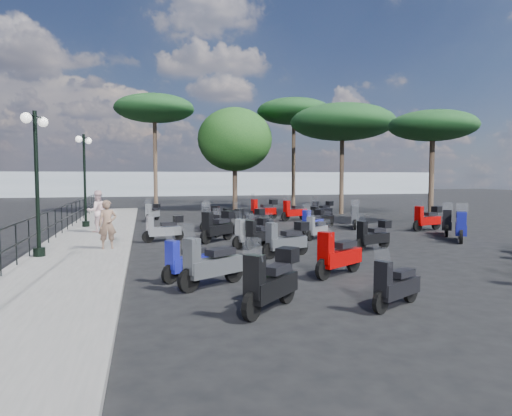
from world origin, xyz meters
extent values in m
plane|color=black|center=(0.00, 0.00, 0.00)|extent=(120.00, 120.00, 0.00)
cube|color=#5F5D5B|center=(-6.50, 3.00, 0.07)|extent=(3.00, 30.00, 0.15)
cylinder|color=black|center=(-7.80, -4.73, 0.70)|extent=(0.04, 0.04, 1.10)
cylinder|color=black|center=(-7.80, -3.36, 0.70)|extent=(0.04, 0.04, 1.10)
cylinder|color=black|center=(-7.80, -1.99, 0.70)|extent=(0.04, 0.04, 1.10)
cylinder|color=black|center=(-7.80, -0.62, 0.70)|extent=(0.04, 0.04, 1.10)
cylinder|color=black|center=(-7.80, 0.75, 0.70)|extent=(0.04, 0.04, 1.10)
cylinder|color=black|center=(-7.80, 2.12, 0.70)|extent=(0.04, 0.04, 1.10)
cylinder|color=black|center=(-7.80, 3.48, 0.70)|extent=(0.04, 0.04, 1.10)
cylinder|color=black|center=(-7.80, 4.85, 0.70)|extent=(0.04, 0.04, 1.10)
cylinder|color=black|center=(-7.80, 6.22, 0.70)|extent=(0.04, 0.04, 1.10)
cylinder|color=black|center=(-7.80, 7.59, 0.70)|extent=(0.04, 0.04, 1.10)
cylinder|color=black|center=(-7.80, 8.96, 0.70)|extent=(0.04, 0.04, 1.10)
cylinder|color=black|center=(-7.80, 10.33, 0.70)|extent=(0.04, 0.04, 1.10)
cylinder|color=black|center=(-7.80, 11.69, 0.70)|extent=(0.04, 0.04, 1.10)
cylinder|color=black|center=(-7.80, 13.06, 0.70)|extent=(0.04, 0.04, 1.10)
cylinder|color=black|center=(-7.80, 14.43, 0.70)|extent=(0.04, 0.04, 1.10)
cylinder|color=black|center=(-7.80, 15.80, 0.70)|extent=(0.04, 0.04, 1.10)
cube|color=black|center=(-7.80, 2.80, 1.23)|extent=(0.04, 26.00, 0.04)
cube|color=black|center=(-7.80, 2.80, 0.70)|extent=(0.04, 26.00, 0.04)
cylinder|color=black|center=(-7.52, -2.08, 0.28)|extent=(0.33, 0.33, 0.25)
cylinder|color=black|center=(-7.52, -2.08, 2.24)|extent=(0.11, 0.11, 4.18)
cylinder|color=black|center=(-7.52, -2.08, 4.17)|extent=(0.29, 0.92, 0.04)
sphere|color=white|center=(-7.39, -1.63, 4.07)|extent=(0.29, 0.29, 0.29)
sphere|color=white|center=(-7.64, -2.53, 4.07)|extent=(0.29, 0.29, 0.29)
cylinder|color=black|center=(-7.16, 5.87, 0.28)|extent=(0.34, 0.34, 0.25)
cylinder|color=black|center=(-7.16, 5.87, 2.27)|extent=(0.12, 0.12, 4.23)
cylinder|color=black|center=(-7.16, 5.87, 4.22)|extent=(0.35, 0.92, 0.04)
sphere|color=white|center=(-7.01, 6.32, 4.12)|extent=(0.30, 0.30, 0.30)
sphere|color=white|center=(-7.31, 5.41, 4.12)|extent=(0.30, 0.30, 0.30)
imported|color=brown|center=(-5.68, -1.11, 0.93)|extent=(0.62, 0.46, 1.57)
imported|color=beige|center=(-6.43, 3.57, 1.02)|extent=(1.02, 0.91, 1.74)
cylinder|color=black|center=(-3.98, -5.80, 0.23)|extent=(0.41, 0.35, 0.45)
cylinder|color=black|center=(-3.10, -5.10, 0.23)|extent=(0.41, 0.35, 0.45)
cube|color=#191E99|center=(-3.50, -5.42, 0.40)|extent=(1.16, 1.01, 0.32)
cube|color=black|center=(-3.38, -5.32, 0.66)|extent=(0.62, 0.57, 0.13)
cube|color=#191E99|center=(-3.93, -5.75, 0.66)|extent=(0.34, 0.35, 0.66)
plane|color=white|center=(-3.97, -5.79, 1.09)|extent=(0.28, 0.33, 0.35)
cylinder|color=black|center=(-3.64, -6.72, 0.26)|extent=(0.50, 0.38, 0.53)
cylinder|color=black|center=(-2.53, -6.01, 0.26)|extent=(0.50, 0.38, 0.53)
cube|color=#424549|center=(-3.04, -6.33, 0.46)|extent=(1.41, 1.08, 0.37)
cube|color=black|center=(-2.88, -6.23, 0.77)|extent=(0.73, 0.63, 0.15)
cube|color=#424549|center=(-3.57, -6.67, 0.77)|extent=(0.38, 0.41, 0.77)
plane|color=white|center=(-3.62, -6.71, 1.26)|extent=(0.30, 0.40, 0.41)
cylinder|color=black|center=(-2.38, 0.07, 0.27)|extent=(0.47, 0.45, 0.54)
cylinder|color=black|center=(-1.41, 1.00, 0.27)|extent=(0.47, 0.45, 0.54)
cube|color=black|center=(-1.85, 0.57, 0.47)|extent=(1.31, 1.28, 0.38)
cube|color=black|center=(-1.71, 0.70, 0.78)|extent=(0.72, 0.71, 0.16)
cube|color=black|center=(-2.31, 0.13, 0.78)|extent=(0.41, 0.41, 0.78)
plane|color=white|center=(-2.36, 0.09, 1.29)|extent=(0.36, 0.37, 0.42)
cube|color=black|center=(-1.39, 1.01, 0.98)|extent=(0.52, 0.52, 0.29)
cylinder|color=black|center=(-4.41, 0.92, 0.23)|extent=(0.47, 0.21, 0.46)
cylinder|color=black|center=(-3.30, 1.22, 0.23)|extent=(0.47, 0.21, 0.46)
cube|color=#ADB2B8|center=(-3.81, 1.08, 0.40)|extent=(1.29, 0.64, 0.33)
cube|color=black|center=(-3.65, 1.12, 0.67)|extent=(0.63, 0.43, 0.13)
cube|color=#ADB2B8|center=(-4.34, 0.94, 0.67)|extent=(0.28, 0.33, 0.67)
plane|color=white|center=(-4.39, 0.92, 1.10)|extent=(0.17, 0.37, 0.36)
cube|color=black|center=(-3.28, 1.22, 0.84)|extent=(0.39, 0.38, 0.25)
cylinder|color=black|center=(-1.71, 1.81, 0.21)|extent=(0.31, 0.40, 0.42)
cylinder|color=black|center=(-1.11, 2.68, 0.21)|extent=(0.31, 0.40, 0.42)
cube|color=black|center=(-1.38, 2.28, 0.37)|extent=(0.90, 1.12, 0.30)
cube|color=black|center=(-1.30, 2.41, 0.62)|extent=(0.52, 0.59, 0.12)
cube|color=black|center=(-1.67, 1.87, 0.62)|extent=(0.33, 0.31, 0.62)
plane|color=white|center=(-1.70, 1.82, 1.02)|extent=(0.32, 0.25, 0.33)
cylinder|color=black|center=(-4.34, 8.77, 0.22)|extent=(0.28, 0.44, 0.44)
cylinder|color=black|center=(-3.86, 9.77, 0.22)|extent=(0.28, 0.44, 0.44)
cube|color=gray|center=(-4.08, 9.31, 0.39)|extent=(0.81, 1.21, 0.31)
cube|color=black|center=(-4.01, 9.45, 0.64)|extent=(0.49, 0.62, 0.13)
cube|color=gray|center=(-4.31, 8.84, 0.64)|extent=(0.34, 0.30, 0.64)
plane|color=white|center=(-4.34, 8.79, 1.06)|extent=(0.35, 0.22, 0.34)
cube|color=black|center=(-3.85, 9.78, 0.81)|extent=(0.40, 0.41, 0.24)
cylinder|color=black|center=(-2.78, -8.89, 0.26)|extent=(0.44, 0.44, 0.52)
cylinder|color=black|center=(-1.87, -7.98, 0.26)|extent=(0.44, 0.44, 0.52)
cube|color=black|center=(-2.29, -8.39, 0.45)|extent=(1.25, 1.25, 0.37)
cube|color=black|center=(-2.16, -8.27, 0.75)|extent=(0.69, 0.68, 0.15)
cube|color=black|center=(-2.72, -8.83, 0.75)|extent=(0.40, 0.40, 0.75)
plane|color=white|center=(-2.77, -8.87, 1.24)|extent=(0.35, 0.35, 0.40)
cube|color=black|center=(-1.85, -7.96, 0.95)|extent=(0.50, 0.50, 0.28)
cylinder|color=black|center=(-0.93, -3.33, 0.25)|extent=(0.50, 0.27, 0.50)
cylinder|color=black|center=(0.23, -2.89, 0.25)|extent=(0.50, 0.27, 0.50)
cube|color=#424549|center=(-0.30, -3.09, 0.43)|extent=(1.38, 0.81, 0.35)
cube|color=black|center=(-0.14, -3.03, 0.72)|extent=(0.69, 0.51, 0.14)
cube|color=#424549|center=(-0.85, -3.30, 0.72)|extent=(0.32, 0.37, 0.72)
plane|color=white|center=(-0.91, -3.32, 1.19)|extent=(0.22, 0.40, 0.38)
cube|color=black|center=(0.25, -2.88, 0.91)|extent=(0.45, 0.43, 0.27)
cylinder|color=black|center=(-1.46, -1.32, 0.23)|extent=(0.46, 0.31, 0.47)
cylinder|color=black|center=(-0.44, -0.75, 0.23)|extent=(0.46, 0.31, 0.47)
cube|color=#ADB2B8|center=(-0.91, -1.01, 0.41)|extent=(1.27, 0.91, 0.33)
cube|color=black|center=(-0.76, -0.93, 0.68)|extent=(0.65, 0.54, 0.14)
cube|color=#ADB2B8|center=(-1.39, -1.28, 0.68)|extent=(0.33, 0.36, 0.68)
plane|color=white|center=(-1.44, -1.31, 1.12)|extent=(0.25, 0.36, 0.36)
cube|color=black|center=(-0.42, -0.74, 0.86)|extent=(0.44, 0.43, 0.25)
cylinder|color=black|center=(-1.11, -1.51, 0.22)|extent=(0.39, 0.37, 0.45)
cylinder|color=black|center=(-0.28, -0.75, 0.22)|extent=(0.39, 0.37, 0.45)
cube|color=black|center=(-0.66, -1.10, 0.39)|extent=(1.11, 1.06, 0.32)
cube|color=black|center=(-0.54, -0.99, 0.65)|extent=(0.60, 0.59, 0.13)
cube|color=black|center=(-1.05, -1.46, 0.65)|extent=(0.34, 0.35, 0.65)
plane|color=white|center=(-1.09, -1.50, 1.08)|extent=(0.30, 0.31, 0.35)
cube|color=black|center=(-0.27, -0.73, 0.82)|extent=(0.44, 0.44, 0.24)
cylinder|color=black|center=(-1.92, 3.82, 0.24)|extent=(0.48, 0.27, 0.48)
cylinder|color=black|center=(-0.82, 4.26, 0.24)|extent=(0.48, 0.27, 0.48)
cube|color=black|center=(-1.33, 4.06, 0.42)|extent=(1.32, 0.79, 0.34)
cube|color=black|center=(-1.17, 4.12, 0.69)|extent=(0.66, 0.50, 0.14)
cube|color=black|center=(-1.85, 3.84, 0.69)|extent=(0.31, 0.36, 0.69)
plane|color=white|center=(-1.91, 3.82, 1.14)|extent=(0.21, 0.38, 0.37)
cube|color=black|center=(-0.80, 4.27, 0.87)|extent=(0.43, 0.42, 0.26)
cylinder|color=black|center=(-1.74, 4.66, 0.24)|extent=(0.32, 0.48, 0.49)
cylinder|color=black|center=(-1.16, 5.74, 0.24)|extent=(0.32, 0.48, 0.49)
cube|color=black|center=(-1.42, 5.25, 0.43)|extent=(0.94, 1.33, 0.35)
cube|color=black|center=(-1.34, 5.40, 0.71)|extent=(0.56, 0.68, 0.14)
cube|color=black|center=(-1.70, 4.73, 0.71)|extent=(0.38, 0.34, 0.71)
plane|color=white|center=(-1.73, 4.68, 1.17)|extent=(0.38, 0.26, 0.38)
cube|color=black|center=(-1.15, 5.76, 0.90)|extent=(0.45, 0.46, 0.27)
cylinder|color=black|center=(-0.44, -9.04, 0.22)|extent=(0.42, 0.29, 0.43)
cylinder|color=black|center=(0.51, -8.50, 0.22)|extent=(0.42, 0.29, 0.43)
cube|color=black|center=(0.07, -8.75, 0.38)|extent=(1.17, 0.85, 0.31)
cube|color=black|center=(0.21, -8.67, 0.63)|extent=(0.61, 0.50, 0.13)
cube|color=black|center=(-0.37, -9.00, 0.63)|extent=(0.31, 0.33, 0.63)
plane|color=white|center=(-0.42, -9.03, 1.04)|extent=(0.23, 0.33, 0.34)
cylinder|color=black|center=(-0.42, -6.30, 0.26)|extent=(0.50, 0.37, 0.52)
cylinder|color=black|center=(0.69, -5.61, 0.26)|extent=(0.50, 0.37, 0.52)
cube|color=#9B0403|center=(0.18, -5.93, 0.46)|extent=(1.40, 1.07, 0.37)
cube|color=black|center=(0.34, -5.83, 0.77)|extent=(0.73, 0.63, 0.15)
cube|color=#9B0403|center=(-0.35, -6.26, 0.77)|extent=(0.38, 0.41, 0.77)
plane|color=white|center=(-0.40, -6.29, 1.26)|extent=(0.29, 0.40, 0.41)
cylinder|color=black|center=(1.59, -0.05, 0.21)|extent=(0.39, 0.33, 0.42)
cylinder|color=black|center=(2.41, 0.62, 0.21)|extent=(0.39, 0.33, 0.42)
cube|color=#ADB2B8|center=(2.03, 0.31, 0.37)|extent=(1.08, 0.95, 0.30)
cube|color=black|center=(2.15, 0.40, 0.62)|extent=(0.58, 0.54, 0.12)
cube|color=#ADB2B8|center=(1.64, 0.00, 0.62)|extent=(0.32, 0.33, 0.62)
plane|color=white|center=(1.60, -0.04, 1.02)|extent=(0.26, 0.31, 0.33)
cylinder|color=black|center=(-0.75, 2.34, 0.25)|extent=(0.49, 0.33, 0.50)
cylinder|color=black|center=(0.36, 2.93, 0.25)|extent=(0.49, 0.33, 0.50)
cube|color=black|center=(-0.15, 2.66, 0.44)|extent=(1.37, 0.95, 0.36)
cube|color=black|center=(0.01, 2.74, 0.73)|extent=(0.70, 0.57, 0.15)
cube|color=black|center=(-0.67, 2.38, 0.73)|extent=(0.35, 0.38, 0.73)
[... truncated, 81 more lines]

